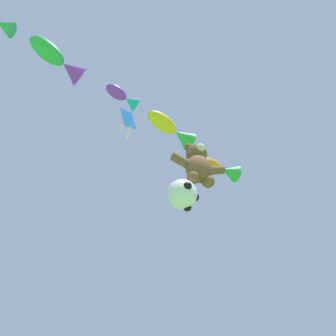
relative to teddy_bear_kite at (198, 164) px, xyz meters
The scene contains 7 objects.
teddy_bear_kite is the anchor object (origin of this frame).
soccer_ball_kite 1.73m from the teddy_bear_kite, 165.27° to the left, with size 1.03×1.03×0.95m.
fish_kite_tangerine 2.74m from the teddy_bear_kite, 32.53° to the left, with size 2.28×0.88×0.84m.
fish_kite_goldfin 2.93m from the teddy_bear_kite, 151.55° to the left, with size 2.61×1.60×0.92m.
fish_kite_violet 4.37m from the teddy_bear_kite, behind, with size 1.54×0.99×0.67m.
fish_kite_emerald 6.36m from the teddy_bear_kite, 169.12° to the right, with size 2.08×1.50×0.85m.
diamond_kite 5.61m from the teddy_bear_kite, 151.80° to the left, with size 1.15×0.98×2.89m.
Camera 1 is at (-0.92, -1.73, 1.53)m, focal length 24.00 mm.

